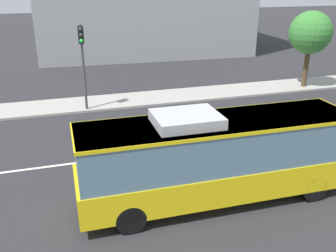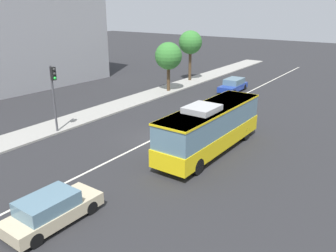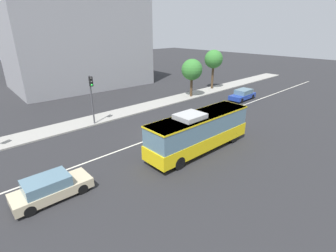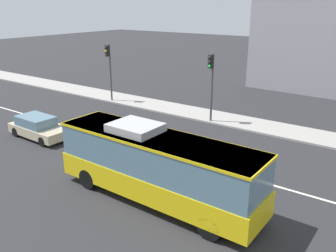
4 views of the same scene
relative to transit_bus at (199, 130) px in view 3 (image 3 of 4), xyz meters
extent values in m
plane|color=#28282B|center=(-0.33, 4.44, -1.81)|extent=(160.00, 160.00, 0.00)
cube|color=#9E9B93|center=(-0.33, 12.61, -1.74)|extent=(80.00, 3.01, 0.14)
cube|color=silver|center=(-0.33, 4.44, -1.80)|extent=(76.00, 0.16, 0.01)
cube|color=yellow|center=(0.02, 0.00, -0.83)|extent=(10.03, 2.64, 1.10)
cube|color=slate|center=(0.02, 0.00, 0.50)|extent=(9.83, 2.56, 1.58)
cube|color=yellow|center=(0.02, 0.00, 1.23)|extent=(9.93, 2.62, 0.12)
cube|color=#B2B2B2|center=(-1.18, 0.02, 1.47)|extent=(2.23, 1.83, 0.36)
cylinder|color=black|center=(3.44, 1.05, -1.31)|extent=(1.00, 0.31, 1.00)
cylinder|color=black|center=(3.41, -1.15, -1.31)|extent=(1.00, 0.31, 1.00)
cylinder|color=black|center=(-3.36, 1.15, -1.31)|extent=(1.00, 0.31, 1.00)
cylinder|color=black|center=(-3.39, -1.05, -1.31)|extent=(1.00, 0.31, 1.00)
cube|color=#C6B793|center=(-11.31, 1.84, -1.29)|extent=(4.53, 1.89, 0.60)
cube|color=slate|center=(-11.56, 1.84, -0.67)|extent=(2.55, 1.70, 0.64)
cylinder|color=black|center=(-9.79, 2.61, -1.49)|extent=(0.64, 0.23, 0.64)
cylinder|color=black|center=(-9.82, 1.01, -1.49)|extent=(0.64, 0.23, 0.64)
cylinder|color=black|center=(-12.79, 2.67, -1.49)|extent=(0.64, 0.23, 0.64)
cylinder|color=black|center=(-12.82, 1.07, -1.49)|extent=(0.64, 0.23, 0.64)
cube|color=#1E3899|center=(16.65, 6.07, -1.29)|extent=(4.54, 1.90, 0.60)
cube|color=slate|center=(16.90, 6.07, -0.67)|extent=(2.55, 1.71, 0.64)
cylinder|color=black|center=(15.16, 5.24, -1.49)|extent=(0.64, 0.23, 0.64)
cylinder|color=black|center=(15.13, 6.84, -1.49)|extent=(0.64, 0.23, 0.64)
cylinder|color=black|center=(18.16, 5.30, -1.49)|extent=(0.64, 0.23, 0.64)
cylinder|color=black|center=(18.13, 6.90, -1.49)|extent=(0.64, 0.23, 0.64)
cylinder|color=#47474C|center=(-3.55, 11.43, 0.79)|extent=(0.16, 0.16, 5.20)
cube|color=black|center=(-3.57, 11.15, 2.84)|extent=(0.34, 0.30, 0.96)
sphere|color=#2D2D2D|center=(-3.58, 11.00, 3.16)|extent=(0.22, 0.22, 0.22)
sphere|color=#2D2D2D|center=(-3.58, 11.00, 2.84)|extent=(0.22, 0.22, 0.22)
sphere|color=#1ED838|center=(-3.58, 11.00, 2.52)|extent=(0.22, 0.22, 0.22)
cylinder|color=#4C3823|center=(18.79, 13.13, 0.10)|extent=(0.36, 0.36, 3.82)
sphere|color=#387F33|center=(18.79, 13.13, 3.11)|extent=(2.92, 2.92, 2.92)
cylinder|color=#4C3823|center=(12.40, 12.03, -0.35)|extent=(0.36, 0.36, 2.92)
sphere|color=#387F33|center=(12.40, 12.03, 2.23)|extent=(3.00, 3.00, 3.00)
cube|color=#939399|center=(4.50, 31.34, 6.69)|extent=(22.05, 15.55, 17.00)
cube|color=slate|center=(15.22, 30.83, 0.30)|extent=(0.70, 13.09, 1.50)
cube|color=slate|center=(15.22, 30.83, 3.70)|extent=(0.70, 13.09, 1.50)
cube|color=slate|center=(15.22, 30.83, 7.10)|extent=(0.70, 13.09, 1.50)
cube|color=slate|center=(15.22, 30.83, 10.50)|extent=(0.70, 13.09, 1.50)
camera|label=1|loc=(-5.22, -11.09, 5.88)|focal=40.47mm
camera|label=2|loc=(-19.49, -10.20, 7.62)|focal=37.37mm
camera|label=3|loc=(-14.81, -12.11, 7.81)|focal=26.77mm
camera|label=4|loc=(8.88, -11.55, 6.76)|focal=38.35mm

